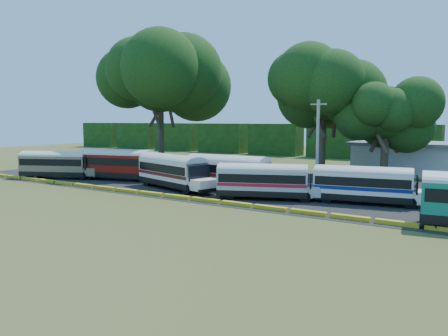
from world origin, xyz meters
The scene contains 15 objects.
ground centered at (0.00, 0.00, 0.00)m, with size 160.00×160.00×0.00m, color #394918.
asphalt_strip centered at (1.00, 12.00, 0.01)m, with size 64.00×24.00×0.02m, color black.
curb centered at (0.00, 1.00, 0.15)m, with size 53.70×0.45×0.30m.
terminal_building centered at (18.00, 30.00, 2.03)m, with size 19.00×9.00×4.00m.
treeline_backdrop centered at (0.00, 48.00, 3.00)m, with size 130.00×4.00×6.00m.
bus_beige centered at (-18.31, 3.72, 1.81)m, with size 9.75×6.04×3.16m.
bus_red centered at (-11.37, 6.62, 1.99)m, with size 10.89×5.05×3.48m.
bus_cream_west centered at (-2.18, 5.00, 1.91)m, with size 10.56×5.37×3.38m.
bus_cream_east centered at (2.69, 7.56, 1.90)m, with size 10.26×2.70×3.36m.
bus_white_red centered at (8.02, 4.81, 1.73)m, with size 9.47×5.52×3.05m.
bus_white_blue centered at (15.76, 7.31, 1.72)m, with size 9.52×3.94×3.05m.
tree_west centered at (-14.59, 17.65, 12.71)m, with size 13.55×13.55×17.71m.
tree_center centered at (7.07, 21.17, 10.46)m, with size 10.33×10.33×14.30m.
tree_east centered at (14.34, 20.27, 7.46)m, with size 7.52×7.52×10.29m.
utility_pole centered at (9.83, 12.26, 4.45)m, with size 1.60×0.30×8.68m.
Camera 1 is at (24.94, -28.07, 6.76)m, focal length 35.00 mm.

